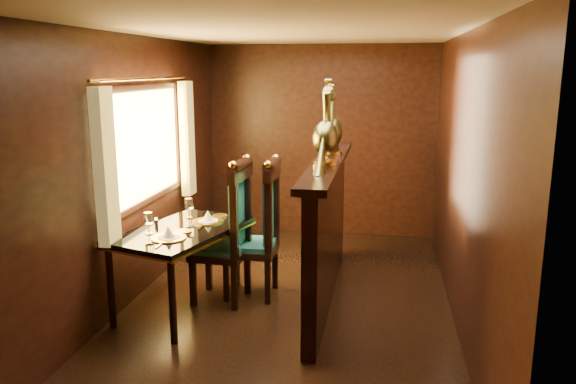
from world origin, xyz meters
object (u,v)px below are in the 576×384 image
object	(u,v)px
peacock_left	(326,123)
peacock_right	(332,120)
chair_left	(233,228)
chair_right	(264,225)
dining_table	(182,236)

from	to	relation	value
peacock_left	peacock_right	distance (m)	0.61
chair_left	peacock_right	size ratio (longest dim) A/B	2.03
chair_left	peacock_left	distance (m)	1.32
chair_left	chair_right	xyz separation A→B (m)	(0.26, 0.18, -0.01)
peacock_left	peacock_right	size ratio (longest dim) A/B	1.08
dining_table	peacock_right	distance (m)	1.81
peacock_right	peacock_left	bearing A→B (deg)	-90.00
chair_left	peacock_right	xyz separation A→B (m)	(0.86, 0.56, 0.98)
chair_left	chair_right	distance (m)	0.32
dining_table	peacock_left	world-z (taller)	peacock_left
dining_table	chair_left	distance (m)	0.48
peacock_left	dining_table	bearing A→B (deg)	-170.36
chair_left	peacock_left	bearing A→B (deg)	0.27
chair_left	peacock_left	xyz separation A→B (m)	(0.86, -0.05, 1.00)
chair_left	chair_right	size ratio (longest dim) A/B	1.01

